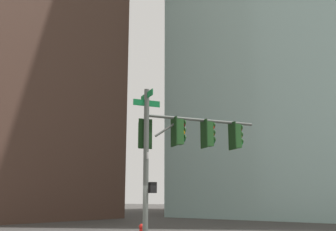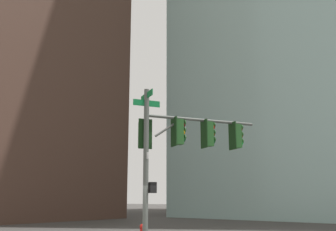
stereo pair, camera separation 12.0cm
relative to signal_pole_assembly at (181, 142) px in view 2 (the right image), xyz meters
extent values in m
cylinder|color=#4C514C|center=(1.31, -0.66, -1.11)|extent=(0.20, 0.20, 6.20)
cylinder|color=#4C514C|center=(-0.81, 0.50, 0.95)|extent=(4.30, 2.41, 0.12)
cylinder|color=#4C514C|center=(0.55, -0.24, 0.50)|extent=(0.95, 0.57, 0.75)
cube|color=#0F6B33|center=(1.31, -0.66, 1.74)|extent=(0.64, 1.14, 0.24)
cube|color=#0F6B33|center=(1.31, -0.66, 1.44)|extent=(0.97, 0.55, 0.24)
cube|color=white|center=(1.31, -0.66, -0.61)|extent=(0.24, 0.41, 0.24)
cube|color=#1E4C1E|center=(0.13, -0.02, 0.39)|extent=(0.46, 0.46, 1.00)
cube|color=black|center=(0.30, -0.11, 0.39)|extent=(0.29, 0.50, 1.16)
sphere|color=#470A07|center=(-0.05, 0.08, 0.69)|extent=(0.20, 0.20, 0.20)
cylinder|color=#1E4C1E|center=(-0.10, 0.11, 0.78)|extent=(0.14, 0.22, 0.23)
sphere|color=#F29E0C|center=(-0.05, 0.08, 0.39)|extent=(0.20, 0.20, 0.20)
cylinder|color=#1E4C1E|center=(-0.10, 0.11, 0.48)|extent=(0.14, 0.22, 0.23)
sphere|color=#0A3819|center=(-0.05, 0.08, 0.09)|extent=(0.20, 0.20, 0.20)
cylinder|color=#1E4C1E|center=(-0.10, 0.11, 0.18)|extent=(0.14, 0.22, 0.23)
cube|color=#1E4C1E|center=(-1.04, 0.62, 0.39)|extent=(0.46, 0.46, 1.00)
cube|color=black|center=(-0.88, 0.53, 0.39)|extent=(0.29, 0.50, 1.16)
sphere|color=red|center=(-1.22, 0.72, 0.69)|extent=(0.20, 0.20, 0.20)
cylinder|color=#1E4C1E|center=(-1.28, 0.75, 0.78)|extent=(0.14, 0.22, 0.23)
sphere|color=#4C330A|center=(-1.22, 0.72, 0.39)|extent=(0.20, 0.20, 0.20)
cylinder|color=#1E4C1E|center=(-1.28, 0.75, 0.48)|extent=(0.14, 0.22, 0.23)
sphere|color=#0A3819|center=(-1.22, 0.72, 0.09)|extent=(0.20, 0.20, 0.20)
cylinder|color=#1E4C1E|center=(-1.28, 0.75, 0.18)|extent=(0.14, 0.22, 0.23)
cube|color=#1E4C1E|center=(-2.22, 1.26, 0.39)|extent=(0.46, 0.46, 1.00)
cube|color=black|center=(-2.06, 1.17, 0.39)|extent=(0.29, 0.50, 1.16)
sphere|color=#470A07|center=(-2.40, 1.36, 0.69)|extent=(0.20, 0.20, 0.20)
cylinder|color=#1E4C1E|center=(-2.46, 1.39, 0.78)|extent=(0.14, 0.22, 0.23)
sphere|color=#4C330A|center=(-2.40, 1.36, 0.39)|extent=(0.20, 0.20, 0.20)
cylinder|color=#1E4C1E|center=(-2.46, 1.39, 0.48)|extent=(0.14, 0.22, 0.23)
sphere|color=green|center=(-2.40, 1.36, 0.09)|extent=(0.20, 0.20, 0.20)
cylinder|color=#1E4C1E|center=(-2.46, 1.39, 0.18)|extent=(0.14, 0.22, 0.23)
cube|color=#1E4C1E|center=(1.17, -0.92, 0.25)|extent=(0.46, 0.46, 1.00)
cube|color=black|center=(1.26, -0.75, 0.25)|extent=(0.50, 0.29, 1.16)
sphere|color=#470A07|center=(1.07, -1.10, 0.55)|extent=(0.20, 0.20, 0.20)
cylinder|color=#1E4C1E|center=(1.04, -1.16, 0.64)|extent=(0.22, 0.14, 0.23)
sphere|color=#F29E0C|center=(1.07, -1.10, 0.25)|extent=(0.20, 0.20, 0.20)
cylinder|color=#1E4C1E|center=(1.04, -1.16, 0.34)|extent=(0.22, 0.14, 0.23)
sphere|color=#0A3819|center=(1.07, -1.10, -0.05)|extent=(0.20, 0.20, 0.20)
cylinder|color=#1E4C1E|center=(1.04, -1.16, 0.04)|extent=(0.22, 0.14, 0.23)
cube|color=black|center=(1.09, -0.54, -1.78)|extent=(0.39, 0.44, 0.40)
cube|color=#EA5914|center=(0.97, -0.47, -1.78)|extent=(0.14, 0.23, 0.28)
sphere|color=red|center=(-1.73, -3.57, -3.47)|extent=(0.26, 0.26, 0.26)
cube|color=#4C3328|center=(-47.69, -20.43, 15.38)|extent=(17.42, 18.05, 39.18)
camera|label=1|loc=(12.20, 8.99, -2.18)|focal=41.30mm
camera|label=2|loc=(12.12, 9.09, -2.18)|focal=41.30mm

